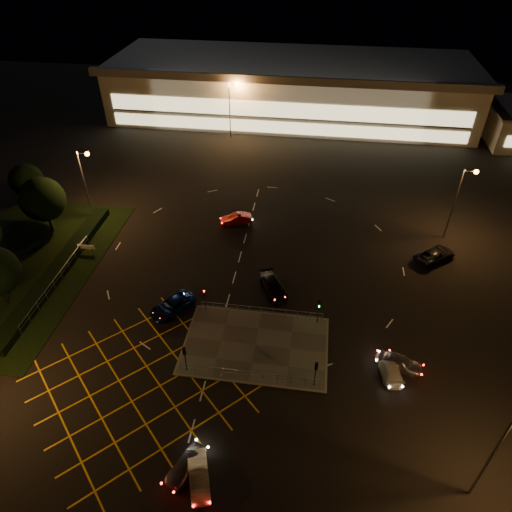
# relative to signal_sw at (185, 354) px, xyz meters

# --- Properties ---
(ground) EXTENTS (180.00, 180.00, 0.00)m
(ground) POSITION_rel_signal_sw_xyz_m (4.00, 5.99, -2.37)
(ground) COLOR black
(ground) RESTS_ON ground
(pedestrian_island) EXTENTS (14.00, 9.00, 0.12)m
(pedestrian_island) POSITION_rel_signal_sw_xyz_m (6.00, 3.99, -2.31)
(pedestrian_island) COLOR #4C4944
(pedestrian_island) RESTS_ON ground
(grass_verge) EXTENTS (18.00, 30.00, 0.08)m
(grass_verge) POSITION_rel_signal_sw_xyz_m (-24.00, 11.99, -2.33)
(grass_verge) COLOR black
(grass_verge) RESTS_ON ground
(hedge) EXTENTS (2.00, 26.00, 1.00)m
(hedge) POSITION_rel_signal_sw_xyz_m (-19.00, 11.99, -1.87)
(hedge) COLOR black
(hedge) RESTS_ON ground
(supermarket) EXTENTS (72.00, 26.50, 10.50)m
(supermarket) POSITION_rel_signal_sw_xyz_m (4.00, 67.95, 2.95)
(supermarket) COLOR beige
(supermarket) RESTS_ON ground
(streetlight_se) EXTENTS (1.78, 0.56, 10.03)m
(streetlight_se) POSITION_rel_signal_sw_xyz_m (24.44, -8.01, 4.20)
(streetlight_se) COLOR slate
(streetlight_se) RESTS_ON ground
(streetlight_nw) EXTENTS (1.78, 0.56, 10.03)m
(streetlight_nw) POSITION_rel_signal_sw_xyz_m (-19.56, 23.99, 4.20)
(streetlight_nw) COLOR slate
(streetlight_nw) RESTS_ON ground
(streetlight_ne) EXTENTS (1.78, 0.56, 10.03)m
(streetlight_ne) POSITION_rel_signal_sw_xyz_m (28.44, 25.99, 4.20)
(streetlight_ne) COLOR slate
(streetlight_ne) RESTS_ON ground
(streetlight_far_left) EXTENTS (1.78, 0.56, 10.03)m
(streetlight_far_left) POSITION_rel_signal_sw_xyz_m (-5.56, 53.99, 4.20)
(streetlight_far_left) COLOR slate
(streetlight_far_left) RESTS_ON ground
(streetlight_far_right) EXTENTS (1.78, 0.56, 10.03)m
(streetlight_far_right) POSITION_rel_signal_sw_xyz_m (34.44, 55.99, 4.20)
(streetlight_far_right) COLOR slate
(streetlight_far_right) RESTS_ON ground
(signal_sw) EXTENTS (0.28, 0.30, 3.15)m
(signal_sw) POSITION_rel_signal_sw_xyz_m (0.00, 0.00, 0.00)
(signal_sw) COLOR black
(signal_sw) RESTS_ON pedestrian_island
(signal_se) EXTENTS (0.28, 0.30, 3.15)m
(signal_se) POSITION_rel_signal_sw_xyz_m (12.00, 0.00, 0.00)
(signal_se) COLOR black
(signal_se) RESTS_ON pedestrian_island
(signal_nw) EXTENTS (0.28, 0.30, 3.15)m
(signal_nw) POSITION_rel_signal_sw_xyz_m (0.00, 7.99, 0.00)
(signal_nw) COLOR black
(signal_nw) RESTS_ON pedestrian_island
(signal_ne) EXTENTS (0.28, 0.30, 3.15)m
(signal_ne) POSITION_rel_signal_sw_xyz_m (12.00, 7.99, 0.00)
(signal_ne) COLOR black
(signal_ne) RESTS_ON pedestrian_island
(tree_c) EXTENTS (5.76, 5.76, 7.84)m
(tree_c) POSITION_rel_signal_sw_xyz_m (-24.00, 19.99, 2.59)
(tree_c) COLOR black
(tree_c) RESTS_ON ground
(tree_d) EXTENTS (4.68, 4.68, 6.37)m
(tree_d) POSITION_rel_signal_sw_xyz_m (-30.00, 25.99, 1.65)
(tree_d) COLOR black
(tree_d) RESTS_ON ground
(car_near_silver) EXTENTS (3.02, 4.19, 1.33)m
(car_near_silver) POSITION_rel_signal_sw_xyz_m (2.41, -9.25, -1.70)
(car_near_silver) COLOR #B7B9BF
(car_near_silver) RESTS_ON ground
(car_queue_white) EXTENTS (2.75, 4.43, 1.38)m
(car_queue_white) POSITION_rel_signal_sw_xyz_m (3.66, -10.00, -1.68)
(car_queue_white) COLOR silver
(car_queue_white) RESTS_ON ground
(car_left_blue) EXTENTS (4.91, 5.60, 1.44)m
(car_left_blue) POSITION_rel_signal_sw_xyz_m (-3.61, 7.65, -1.65)
(car_left_blue) COLOR #0C1C49
(car_left_blue) RESTS_ON ground
(car_far_dkgrey) EXTENTS (4.12, 5.37, 1.45)m
(car_far_dkgrey) POSITION_rel_signal_sw_xyz_m (6.81, 12.29, -1.64)
(car_far_dkgrey) COLOR black
(car_far_dkgrey) RESTS_ON ground
(car_right_silver) EXTENTS (4.41, 2.73, 1.40)m
(car_right_silver) POSITION_rel_signal_sw_xyz_m (19.93, 3.30, -1.67)
(car_right_silver) COLOR #A7A8AE
(car_right_silver) RESTS_ON ground
(car_circ_red) EXTENTS (4.51, 2.89, 1.40)m
(car_circ_red) POSITION_rel_signal_sw_xyz_m (0.23, 25.42, -1.67)
(car_circ_red) COLOR maroon
(car_circ_red) RESTS_ON ground
(car_east_grey) EXTENTS (5.82, 5.35, 1.51)m
(car_east_grey) POSITION_rel_signal_sw_xyz_m (25.93, 20.88, -1.61)
(car_east_grey) COLOR black
(car_east_grey) RESTS_ON ground
(car_approach_white) EXTENTS (2.56, 4.61, 1.26)m
(car_approach_white) POSITION_rel_signal_sw_xyz_m (18.92, 2.51, -1.74)
(car_approach_white) COLOR silver
(car_approach_white) RESTS_ON ground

